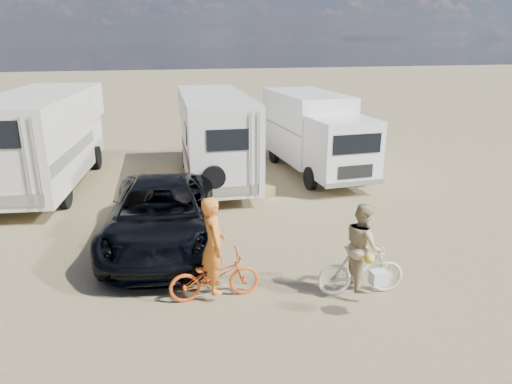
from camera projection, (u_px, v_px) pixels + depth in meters
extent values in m
plane|color=#938158|center=(249.00, 264.00, 10.27)|extent=(140.00, 140.00, 0.00)
imported|color=black|center=(162.00, 214.00, 11.09)|extent=(3.17, 5.66, 1.50)
imported|color=#D95214|center=(215.00, 276.00, 8.80)|extent=(1.72, 0.63, 0.90)
imported|color=beige|center=(361.00, 270.00, 8.93)|extent=(1.73, 0.68, 1.01)
imported|color=orange|center=(214.00, 254.00, 8.66)|extent=(0.45, 0.68, 1.84)
imported|color=tan|center=(362.00, 254.00, 8.83)|extent=(0.73, 0.88, 1.66)
imported|color=#292B29|center=(355.00, 170.00, 15.75)|extent=(1.95, 0.93, 0.98)
cube|color=teal|center=(142.00, 218.00, 12.37)|extent=(0.52, 0.40, 0.39)
cube|color=olive|center=(267.00, 191.00, 14.71)|extent=(0.46, 0.46, 0.32)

